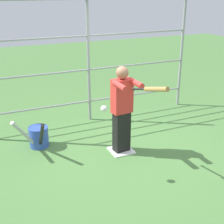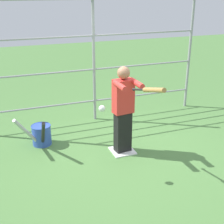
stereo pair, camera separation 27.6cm
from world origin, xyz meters
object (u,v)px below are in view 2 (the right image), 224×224
at_px(batter, 123,108).
at_px(softball_in_flight, 102,109).
at_px(baseball_bat_swinging, 151,90).
at_px(bat_bucket, 41,135).

xyz_separation_m(batter, softball_in_flight, (0.59, 0.62, 0.29)).
bearing_deg(softball_in_flight, baseball_bat_swinging, 153.40).
distance_m(baseball_bat_swinging, softball_in_flight, 0.74).
bearing_deg(bat_bucket, softball_in_flight, 117.29).
height_order(batter, baseball_bat_swinging, baseball_bat_swinging).
height_order(softball_in_flight, bat_bucket, softball_in_flight).
bearing_deg(softball_in_flight, batter, -133.58).
height_order(batter, bat_bucket, batter).
relative_size(softball_in_flight, bat_bucket, 0.11).
height_order(baseball_bat_swinging, bat_bucket, baseball_bat_swinging).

